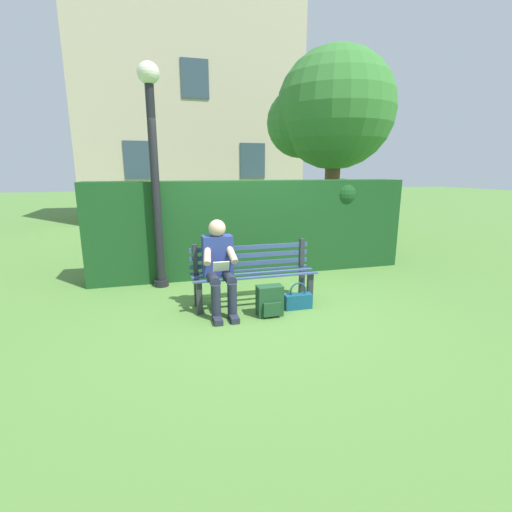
{
  "coord_description": "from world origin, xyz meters",
  "views": [
    {
      "loc": [
        1.21,
        4.51,
        1.78
      ],
      "look_at": [
        0.0,
        0.1,
        0.7
      ],
      "focal_mm": 25.45,
      "sensor_mm": 36.0,
      "label": 1
    }
  ],
  "objects_px": {
    "park_bench": "(253,272)",
    "backpack": "(270,301)",
    "lamp_post": "(154,156)",
    "person_seated": "(219,264)",
    "handbag": "(298,300)",
    "tree": "(329,113)"
  },
  "relations": [
    {
      "from": "lamp_post",
      "to": "person_seated",
      "type": "bearing_deg",
      "value": 119.63
    },
    {
      "from": "person_seated",
      "to": "tree",
      "type": "height_order",
      "value": "tree"
    },
    {
      "from": "backpack",
      "to": "handbag",
      "type": "distance_m",
      "value": 0.45
    },
    {
      "from": "tree",
      "to": "backpack",
      "type": "relative_size",
      "value": 11.48
    },
    {
      "from": "park_bench",
      "to": "lamp_post",
      "type": "xyz_separation_m",
      "value": [
        1.2,
        -1.09,
        1.55
      ]
    },
    {
      "from": "lamp_post",
      "to": "backpack",
      "type": "bearing_deg",
      "value": 129.04
    },
    {
      "from": "person_seated",
      "to": "backpack",
      "type": "distance_m",
      "value": 0.79
    },
    {
      "from": "handbag",
      "to": "tree",
      "type": "bearing_deg",
      "value": -120.14
    },
    {
      "from": "tree",
      "to": "backpack",
      "type": "height_order",
      "value": "tree"
    },
    {
      "from": "park_bench",
      "to": "backpack",
      "type": "relative_size",
      "value": 4.32
    },
    {
      "from": "park_bench",
      "to": "tree",
      "type": "relative_size",
      "value": 0.38
    },
    {
      "from": "person_seated",
      "to": "tree",
      "type": "bearing_deg",
      "value": -131.91
    },
    {
      "from": "lamp_post",
      "to": "park_bench",
      "type": "bearing_deg",
      "value": 137.8
    },
    {
      "from": "person_seated",
      "to": "backpack",
      "type": "relative_size",
      "value": 3.05
    },
    {
      "from": "park_bench",
      "to": "backpack",
      "type": "height_order",
      "value": "park_bench"
    },
    {
      "from": "person_seated",
      "to": "handbag",
      "type": "distance_m",
      "value": 1.14
    },
    {
      "from": "handbag",
      "to": "lamp_post",
      "type": "xyz_separation_m",
      "value": [
        1.72,
        -1.47,
        1.87
      ]
    },
    {
      "from": "park_bench",
      "to": "lamp_post",
      "type": "bearing_deg",
      "value": -42.2
    },
    {
      "from": "park_bench",
      "to": "handbag",
      "type": "relative_size",
      "value": 4.57
    },
    {
      "from": "park_bench",
      "to": "handbag",
      "type": "height_order",
      "value": "park_bench"
    },
    {
      "from": "tree",
      "to": "backpack",
      "type": "bearing_deg",
      "value": 56.05
    },
    {
      "from": "person_seated",
      "to": "lamp_post",
      "type": "relative_size",
      "value": 0.36
    }
  ]
}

